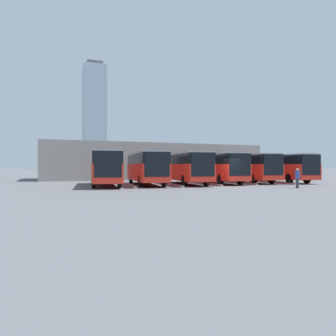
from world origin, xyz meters
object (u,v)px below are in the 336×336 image
(bus_3, at_px, (185,167))
(bus_5, at_px, (105,167))
(bus_4, at_px, (146,167))
(pedestrian, at_px, (297,178))
(bus_1, at_px, (247,167))
(bus_2, at_px, (217,167))
(bus_0, at_px, (280,167))

(bus_3, bearing_deg, bus_5, 7.22)
(bus_4, distance_m, pedestrian, 13.99)
(bus_4, distance_m, bus_5, 4.10)
(bus_1, bearing_deg, bus_4, 10.49)
(bus_2, xyz_separation_m, bus_4, (8.19, 0.17, 0.00))
(bus_0, bearing_deg, pedestrian, 64.66)
(bus_4, xyz_separation_m, bus_5, (4.09, 0.16, 0.00))
(bus_0, bearing_deg, bus_4, 7.51)
(bus_1, height_order, bus_2, same)
(bus_0, xyz_separation_m, bus_5, (20.47, -0.04, 0.00))
(bus_2, relative_size, bus_5, 1.00)
(bus_2, bearing_deg, bus_4, 9.41)
(bus_0, relative_size, pedestrian, 6.89)
(bus_4, bearing_deg, pedestrian, 145.02)
(bus_2, distance_m, bus_4, 8.19)
(bus_3, xyz_separation_m, bus_4, (4.09, -0.31, 0.00))
(bus_1, relative_size, bus_4, 1.00)
(bus_5, bearing_deg, bus_3, -172.78)
(bus_0, distance_m, bus_1, 4.15)
(bus_1, bearing_deg, bus_2, 12.64)
(bus_0, distance_m, bus_5, 20.47)
(bus_0, distance_m, bus_4, 16.38)
(bus_3, distance_m, pedestrian, 11.10)
(bus_2, relative_size, bus_3, 1.00)
(bus_2, distance_m, bus_5, 12.29)
(bus_1, xyz_separation_m, bus_5, (16.38, 0.65, 0.00))
(bus_1, relative_size, bus_2, 1.00)
(bus_2, bearing_deg, bus_0, -174.39)
(bus_1, xyz_separation_m, pedestrian, (2.11, 10.04, -0.88))
(bus_5, distance_m, pedestrian, 17.11)
(bus_2, relative_size, bus_4, 1.00)
(bus_4, bearing_deg, bus_3, -176.07)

